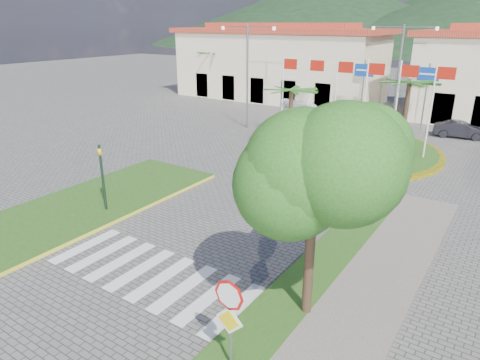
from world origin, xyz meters
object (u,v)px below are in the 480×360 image
Objects in this scene: white_van at (302,102)px; car_dark_b at (460,130)px; car_dark_a at (364,113)px; stop_sign at (230,312)px; deciduous_tree at (317,147)px; roundabout_island at (343,148)px.

car_dark_b is (14.99, -3.91, 0.03)m from white_van.
white_van is at bearing 71.25° from car_dark_a.
car_dark_b is at bearing 87.87° from stop_sign.
roundabout_island is at bearing 107.91° from deciduous_tree.
deciduous_tree is 32.84m from white_van.
deciduous_tree is (5.50, -17.00, 5.00)m from roundabout_island.
car_dark_b is at bearing 53.97° from roundabout_island.
white_van is (-13.94, 32.12, -1.21)m from stop_sign.
car_dark_b is (5.95, 8.18, 0.44)m from roundabout_island.
roundabout_island is at bearing -170.15° from car_dark_a.
roundabout_island is 15.10m from white_van.
deciduous_tree is at bearing -72.09° from roundabout_island.
white_van is 15.49m from car_dark_b.
stop_sign is (4.90, -20.04, 1.62)m from roundabout_island.
car_dark_a is at bearing 105.57° from deciduous_tree.
white_van is 1.13× the size of car_dark_b.
roundabout_island is at bearing -138.30° from white_van.
stop_sign is at bearing 169.23° from car_dark_b.
roundabout_island is 3.02× the size of white_van.
stop_sign is at bearing -76.27° from roundabout_island.
stop_sign reaches higher than white_van.
stop_sign is at bearing -151.65° from white_van.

